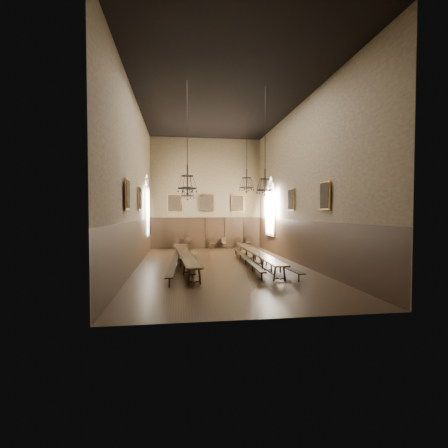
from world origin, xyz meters
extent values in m
cube|color=black|center=(0.00, 0.00, -0.01)|extent=(9.00, 18.00, 0.02)
cube|color=black|center=(0.00, 0.00, 9.01)|extent=(9.00, 18.00, 0.02)
cube|color=olive|center=(0.00, 9.01, 4.50)|extent=(9.00, 0.02, 9.00)
cube|color=olive|center=(0.00, -9.01, 4.50)|extent=(9.00, 0.02, 9.00)
cube|color=olive|center=(-4.51, 0.00, 4.50)|extent=(0.02, 18.00, 9.00)
cube|color=olive|center=(4.51, 0.00, 4.50)|extent=(0.02, 18.00, 9.00)
cube|color=black|center=(-1.92, -0.11, 0.72)|extent=(1.30, 9.70, 0.07)
cube|color=black|center=(2.07, -0.05, 0.70)|extent=(0.82, 9.40, 0.07)
cube|color=black|center=(-2.44, -0.04, 0.44)|extent=(0.70, 10.43, 0.05)
cube|color=black|center=(-1.46, 0.18, 0.38)|extent=(0.76, 9.01, 0.05)
cube|color=black|center=(1.48, 0.26, 0.40)|extent=(0.72, 9.37, 0.05)
cube|color=black|center=(2.54, -0.24, 0.40)|extent=(0.71, 9.50, 0.05)
cube|color=black|center=(-2.45, 8.54, 0.48)|extent=(0.51, 0.51, 0.05)
cube|color=black|center=(-2.45, 8.73, 0.75)|extent=(0.45, 0.11, 0.53)
cube|color=black|center=(-1.62, 8.60, 0.46)|extent=(0.53, 0.53, 0.05)
cube|color=black|center=(-1.62, 8.78, 0.71)|extent=(0.42, 0.16, 0.51)
cube|color=black|center=(0.49, 8.47, 0.43)|extent=(0.46, 0.46, 0.05)
cube|color=black|center=(0.49, 8.64, 0.66)|extent=(0.40, 0.11, 0.47)
cube|color=black|center=(1.43, 8.54, 0.42)|extent=(0.49, 0.49, 0.05)
cube|color=black|center=(1.43, 8.70, 0.65)|extent=(0.38, 0.16, 0.46)
cube|color=black|center=(2.60, 8.59, 0.42)|extent=(0.45, 0.45, 0.05)
cube|color=black|center=(2.60, 8.75, 0.65)|extent=(0.39, 0.10, 0.46)
cube|color=black|center=(3.46, 8.50, 0.47)|extent=(0.51, 0.51, 0.05)
cube|color=black|center=(3.46, 8.69, 0.73)|extent=(0.44, 0.12, 0.52)
cylinder|color=black|center=(-1.72, 2.41, 6.98)|extent=(0.03, 0.03, 4.04)
torus|color=black|center=(-1.72, 2.41, 3.95)|extent=(0.82, 0.82, 0.05)
torus|color=black|center=(-1.72, 2.41, 4.48)|extent=(0.52, 0.52, 0.04)
cylinder|color=black|center=(-1.72, 2.41, 4.38)|extent=(0.06, 0.06, 1.16)
cylinder|color=black|center=(1.93, 2.18, 7.32)|extent=(0.03, 0.03, 3.36)
torus|color=black|center=(1.93, 2.18, 4.48)|extent=(0.94, 0.94, 0.06)
torus|color=black|center=(1.93, 2.18, 5.09)|extent=(0.60, 0.60, 0.04)
cylinder|color=black|center=(1.93, 2.18, 4.97)|extent=(0.07, 0.07, 1.33)
cylinder|color=black|center=(-1.84, -2.40, 7.08)|extent=(0.03, 0.03, 3.84)
torus|color=black|center=(-1.84, -2.40, 4.05)|extent=(0.90, 0.90, 0.05)
torus|color=black|center=(-1.84, -2.40, 4.63)|extent=(0.57, 0.57, 0.04)
cylinder|color=black|center=(-1.84, -2.40, 4.52)|extent=(0.06, 0.06, 1.27)
cylinder|color=black|center=(1.91, -2.19, 7.03)|extent=(0.03, 0.03, 3.94)
torus|color=black|center=(1.91, -2.19, 4.01)|extent=(0.84, 0.84, 0.05)
torus|color=black|center=(1.91, -2.19, 4.56)|extent=(0.53, 0.53, 0.04)
cylinder|color=black|center=(1.91, -2.19, 4.46)|extent=(0.06, 0.06, 1.19)
cube|color=#C7812F|center=(-2.60, 8.88, 3.70)|extent=(1.10, 0.12, 1.40)
cube|color=black|center=(-2.60, 8.88, 3.70)|extent=(0.98, 0.02, 1.28)
cube|color=#C7812F|center=(0.00, 8.88, 3.70)|extent=(1.10, 0.12, 1.40)
cube|color=black|center=(0.00, 8.88, 3.70)|extent=(0.98, 0.02, 1.28)
cube|color=#C7812F|center=(2.60, 8.88, 3.70)|extent=(1.10, 0.12, 1.40)
cube|color=black|center=(2.60, 8.88, 3.70)|extent=(0.98, 0.02, 1.28)
cube|color=#C7812F|center=(-4.38, 1.00, 3.70)|extent=(0.12, 1.00, 1.30)
cube|color=black|center=(-4.38, 1.00, 3.70)|extent=(0.02, 0.88, 1.18)
cube|color=#C7812F|center=(-4.38, -3.50, 3.70)|extent=(0.12, 1.00, 1.30)
cube|color=black|center=(-4.38, -3.50, 3.70)|extent=(0.02, 0.88, 1.18)
cube|color=#C7812F|center=(4.38, 1.00, 3.70)|extent=(0.12, 1.00, 1.30)
cube|color=black|center=(4.38, 1.00, 3.70)|extent=(0.02, 0.88, 1.18)
cube|color=#C7812F|center=(4.38, -3.50, 3.70)|extent=(0.12, 1.00, 1.30)
cube|color=black|center=(4.38, -3.50, 3.70)|extent=(0.02, 0.88, 1.18)
camera|label=1|loc=(-2.26, -17.56, 2.92)|focal=26.00mm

